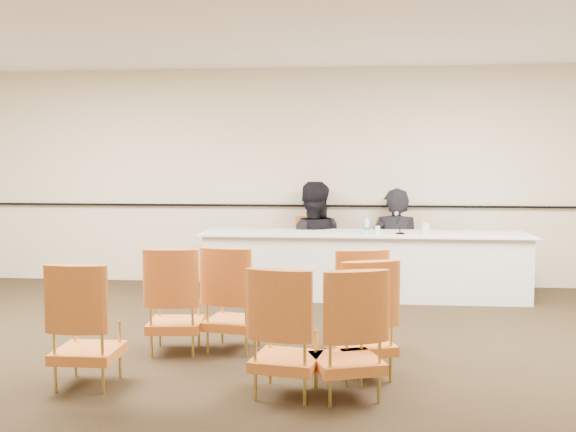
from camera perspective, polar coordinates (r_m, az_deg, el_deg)
The scene contains 20 objects.
floor at distance 5.24m, azimuth -3.05°, elevation -14.00°, with size 10.00×10.00×0.00m, color black.
wall_back at distance 8.95m, azimuth 0.79°, elevation 3.50°, with size 10.00×0.04×3.00m, color #F2E1BE.
wall_rail at distance 8.92m, azimuth 0.77°, elevation 0.93°, with size 9.80×0.04×0.03m, color black.
panel_table at distance 8.16m, azimuth 6.75°, elevation -4.33°, with size 4.08×0.93×0.82m, color silver, non-canonical shape.
panelist_main at distance 8.77m, azimuth 9.50°, elevation -3.65°, with size 0.68×0.45×1.87m, color black.
panelist_main_chair at distance 8.76m, azimuth 9.50°, elevation -3.31°, with size 0.50×0.50×0.95m, color #A7661E, non-canonical shape.
panelist_second at distance 8.75m, azimuth 2.13°, elevation -3.23°, with size 0.94×0.73×1.92m, color black.
panelist_second_chair at distance 8.75m, azimuth 2.13°, elevation -3.26°, with size 0.50×0.50×0.95m, color #A7661E, non-canonical shape.
papers at distance 8.12m, azimuth 9.65°, elevation -1.49°, with size 0.30×0.22×0.00m, color silver.
microphone at distance 7.98m, azimuth 9.92°, elevation -0.62°, with size 0.10×0.20×0.27m, color black, non-canonical shape.
water_bottle at distance 8.05m, azimuth 7.04°, elevation -0.80°, with size 0.06×0.06×0.20m, color teal, non-canonical shape.
drinking_glass at distance 7.98m, azimuth 7.95°, elevation -1.23°, with size 0.06×0.06×0.10m, color white.
coffee_cup at distance 8.02m, azimuth 12.14°, elevation -1.11°, with size 0.09×0.09×0.14m, color silver.
aud_chair_front_left at distance 5.83m, azimuth -9.98°, elevation -7.32°, with size 0.50×0.50×0.95m, color #A7661E, non-canonical shape.
aud_chair_front_mid at distance 5.83m, azimuth -4.86°, elevation -7.27°, with size 0.50×0.50×0.95m, color #A7661E, non-canonical shape.
aud_chair_front_right at distance 5.73m, azimuth 6.03°, elevation -7.48°, with size 0.50×0.50×0.95m, color #A7661E, non-canonical shape.
aud_chair_back_left at distance 5.14m, azimuth -17.38°, elevation -9.08°, with size 0.50×0.50×0.95m, color #A7661E, non-canonical shape.
aud_chair_back_mid at distance 4.71m, azimuth -0.12°, elevation -10.12°, with size 0.50×0.50×0.95m, color #A7661E, non-canonical shape.
aud_chair_back_right at distance 4.69m, azimuth 5.24°, elevation -10.21°, with size 0.50×0.50×0.95m, color #A7661E, non-canonical shape.
aud_chair_extra at distance 5.12m, azimuth 6.47°, elevation -8.96°, with size 0.50×0.50×0.95m, color #A7661E, non-canonical shape.
Camera 1 is at (0.76, -4.91, 1.67)m, focal length 40.00 mm.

